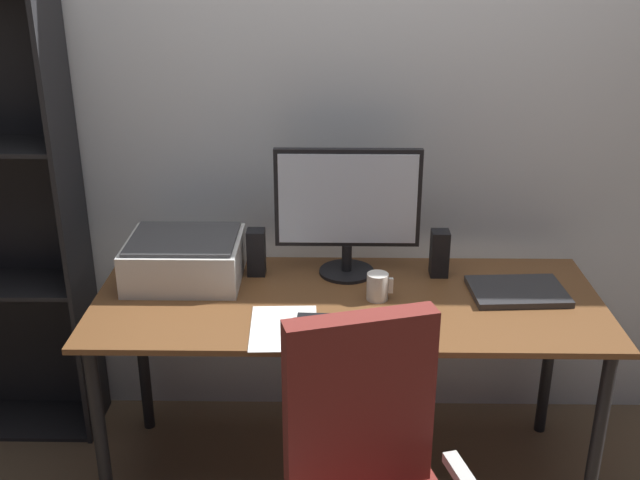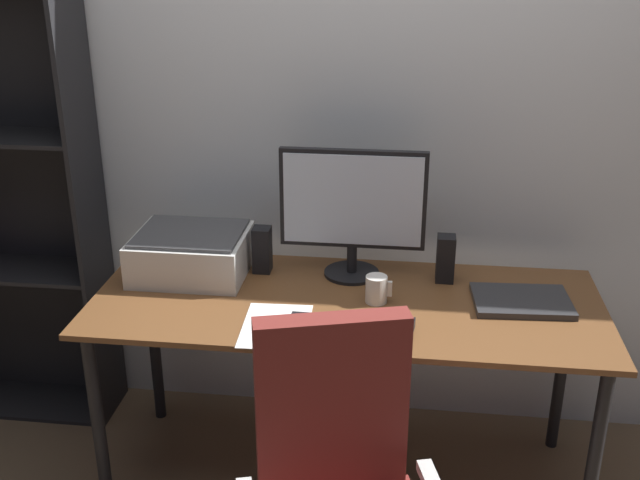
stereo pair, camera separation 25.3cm
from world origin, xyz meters
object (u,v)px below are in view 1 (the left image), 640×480
(desk, at_px, (347,319))
(keyboard, at_px, (342,324))
(monitor, at_px, (348,205))
(speaker_right, at_px, (439,253))
(mouse, at_px, (412,323))
(speaker_left, at_px, (256,252))
(coffee_mug, at_px, (378,287))
(printer, at_px, (185,259))
(laptop, at_px, (518,291))

(desk, xyz_separation_m, keyboard, (-0.02, -0.19, 0.09))
(monitor, height_order, speaker_right, monitor)
(mouse, distance_m, speaker_left, 0.66)
(monitor, height_order, keyboard, monitor)
(coffee_mug, distance_m, printer, 0.70)
(laptop, relative_size, speaker_left, 1.88)
(monitor, bearing_deg, speaker_left, -178.63)
(coffee_mug, xyz_separation_m, speaker_left, (-0.43, 0.20, 0.04))
(printer, bearing_deg, speaker_right, 3.14)
(keyboard, height_order, coffee_mug, coffee_mug)
(monitor, distance_m, coffee_mug, 0.32)
(desk, xyz_separation_m, monitor, (0.00, 0.21, 0.34))
(laptop, bearing_deg, monitor, 160.90)
(desk, relative_size, keyboard, 5.95)
(keyboard, height_order, mouse, mouse)
(keyboard, relative_size, mouse, 3.02)
(mouse, bearing_deg, printer, 163.05)
(speaker_right, height_order, printer, speaker_right)
(monitor, xyz_separation_m, coffee_mug, (0.10, -0.21, -0.22))
(coffee_mug, bearing_deg, keyboard, -122.68)
(desk, bearing_deg, coffee_mug, -2.58)
(desk, distance_m, laptop, 0.59)
(desk, bearing_deg, speaker_right, 30.84)
(desk, relative_size, monitor, 3.35)
(monitor, distance_m, printer, 0.61)
(keyboard, xyz_separation_m, laptop, (0.61, 0.24, 0.00))
(monitor, relative_size, speaker_left, 3.03)
(desk, height_order, laptop, laptop)
(speaker_right, bearing_deg, laptop, -31.59)
(keyboard, relative_size, speaker_right, 1.71)
(keyboard, xyz_separation_m, mouse, (0.22, -0.00, 0.01))
(desk, distance_m, coffee_mug, 0.16)
(desk, xyz_separation_m, speaker_left, (-0.33, 0.20, 0.16))
(monitor, xyz_separation_m, speaker_right, (0.33, -0.01, -0.18))
(laptop, bearing_deg, mouse, -151.25)
(speaker_right, bearing_deg, keyboard, -131.95)
(monitor, xyz_separation_m, mouse, (0.20, -0.41, -0.25))
(speaker_left, bearing_deg, desk, -31.29)
(desk, height_order, mouse, mouse)
(desk, height_order, keyboard, keyboard)
(laptop, bearing_deg, printer, 171.38)
(monitor, height_order, printer, monitor)
(mouse, distance_m, printer, 0.85)
(speaker_left, bearing_deg, printer, -168.70)
(mouse, xyz_separation_m, printer, (-0.78, 0.35, 0.06))
(monitor, relative_size, keyboard, 1.78)
(speaker_right, bearing_deg, mouse, -108.53)
(keyboard, height_order, speaker_left, speaker_left)
(printer, bearing_deg, keyboard, -31.71)
(speaker_left, relative_size, speaker_right, 1.00)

